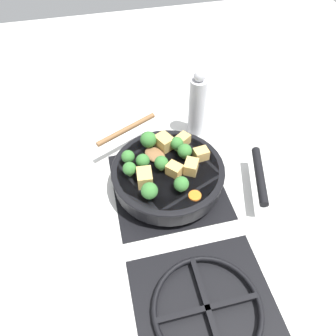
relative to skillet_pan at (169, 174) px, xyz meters
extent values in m
plane|color=silver|center=(0.00, 0.00, -0.06)|extent=(2.40, 2.40, 0.00)
cube|color=black|center=(0.00, 0.00, -0.05)|extent=(0.31, 0.31, 0.01)
torus|color=black|center=(0.00, 0.00, -0.04)|extent=(0.24, 0.24, 0.01)
cube|color=black|center=(0.00, 0.00, -0.04)|extent=(0.01, 0.23, 0.01)
cube|color=black|center=(0.00, 0.00, -0.04)|extent=(0.23, 0.01, 0.01)
cube|color=black|center=(0.00, 0.36, -0.05)|extent=(0.31, 0.31, 0.01)
torus|color=black|center=(0.00, 0.36, -0.04)|extent=(0.24, 0.24, 0.01)
cube|color=black|center=(0.00, 0.36, -0.04)|extent=(0.01, 0.23, 0.01)
cube|color=black|center=(0.00, 0.36, -0.04)|extent=(0.23, 0.01, 0.01)
cylinder|color=black|center=(0.00, 0.00, 0.00)|extent=(0.30, 0.30, 0.05)
cylinder|color=brown|center=(0.00, 0.00, 0.00)|extent=(0.28, 0.28, 0.05)
torus|color=black|center=(0.00, 0.00, 0.02)|extent=(0.31, 0.31, 0.01)
cylinder|color=black|center=(-0.24, 0.07, 0.01)|extent=(0.08, 0.19, 0.02)
ellipsoid|color=brown|center=(0.03, -0.05, 0.03)|extent=(0.07, 0.08, 0.01)
cylinder|color=brown|center=(0.09, -0.17, 0.03)|extent=(0.19, 0.11, 0.02)
cube|color=tan|center=(-0.05, 0.02, 0.04)|extent=(0.05, 0.05, 0.03)
cube|color=tan|center=(-0.06, -0.08, 0.04)|extent=(0.05, 0.05, 0.03)
cube|color=tan|center=(-0.09, -0.02, 0.04)|extent=(0.04, 0.04, 0.03)
cube|color=tan|center=(0.07, 0.03, 0.04)|extent=(0.04, 0.05, 0.04)
cube|color=tan|center=(-0.01, -0.08, 0.04)|extent=(0.06, 0.06, 0.04)
cube|color=tan|center=(-0.01, 0.02, 0.04)|extent=(0.05, 0.05, 0.03)
cylinder|color=#709956|center=(0.07, 0.08, 0.03)|extent=(0.01, 0.01, 0.01)
sphere|color=#387533|center=(0.07, 0.08, 0.05)|extent=(0.04, 0.04, 0.04)
cylinder|color=#709956|center=(-0.01, 0.08, 0.03)|extent=(0.01, 0.01, 0.01)
sphere|color=#387533|center=(-0.01, 0.08, 0.05)|extent=(0.04, 0.04, 0.04)
cylinder|color=#709956|center=(0.04, -0.09, 0.03)|extent=(0.01, 0.01, 0.01)
sphere|color=#387533|center=(0.04, -0.09, 0.05)|extent=(0.05, 0.05, 0.05)
cylinder|color=#709956|center=(0.10, -0.04, 0.03)|extent=(0.01, 0.01, 0.01)
sphere|color=#387533|center=(0.10, -0.04, 0.05)|extent=(0.04, 0.04, 0.04)
cylinder|color=#709956|center=(0.11, -0.01, 0.03)|extent=(0.01, 0.01, 0.01)
sphere|color=#387533|center=(0.11, -0.01, 0.05)|extent=(0.04, 0.04, 0.04)
cylinder|color=#709956|center=(-0.05, -0.03, 0.03)|extent=(0.01, 0.01, 0.01)
sphere|color=#387533|center=(-0.05, -0.03, 0.05)|extent=(0.04, 0.04, 0.04)
cylinder|color=#709956|center=(0.07, -0.02, 0.03)|extent=(0.01, 0.01, 0.01)
sphere|color=#387533|center=(0.07, -0.02, 0.05)|extent=(0.04, 0.04, 0.04)
cylinder|color=#709956|center=(0.02, 0.00, 0.03)|extent=(0.01, 0.01, 0.01)
sphere|color=#387533|center=(0.02, 0.00, 0.05)|extent=(0.04, 0.04, 0.04)
cylinder|color=#709956|center=(-0.04, -0.06, 0.03)|extent=(0.01, 0.01, 0.01)
sphere|color=#387533|center=(-0.04, -0.06, 0.05)|extent=(0.04, 0.04, 0.04)
cylinder|color=orange|center=(-0.01, 0.06, 0.03)|extent=(0.02, 0.02, 0.01)
cylinder|color=orange|center=(-0.04, 0.11, 0.03)|extent=(0.03, 0.03, 0.01)
cylinder|color=#B2B2B7|center=(-0.14, -0.21, 0.04)|extent=(0.05, 0.05, 0.20)
sphere|color=#B2B2B7|center=(-0.14, -0.21, 0.16)|extent=(0.03, 0.03, 0.03)
camera|label=1|loc=(0.14, 0.57, 0.69)|focal=35.00mm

